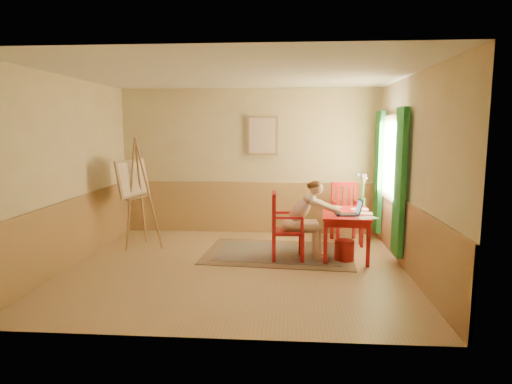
# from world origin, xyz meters

# --- Properties ---
(room) EXTENTS (5.04, 4.54, 2.84)m
(room) POSITION_xyz_m (0.00, 0.00, 1.40)
(room) COLOR tan
(room) RESTS_ON ground
(wainscot) EXTENTS (5.00, 4.50, 1.00)m
(wainscot) POSITION_xyz_m (0.00, 0.80, 0.50)
(wainscot) COLOR #B0834D
(wainscot) RESTS_ON room
(window) EXTENTS (0.12, 2.01, 2.20)m
(window) POSITION_xyz_m (2.42, 1.10, 1.35)
(window) COLOR white
(window) RESTS_ON room
(wall_portrait) EXTENTS (0.60, 0.05, 0.76)m
(wall_portrait) POSITION_xyz_m (0.25, 2.20, 1.90)
(wall_portrait) COLOR #987A52
(wall_portrait) RESTS_ON room
(rug) EXTENTS (2.52, 1.78, 0.02)m
(rug) POSITION_xyz_m (0.61, 0.75, 0.01)
(rug) COLOR #8C7251
(rug) RESTS_ON room
(table) EXTENTS (0.81, 1.25, 0.72)m
(table) POSITION_xyz_m (1.68, 0.71, 0.63)
(table) COLOR red
(table) RESTS_ON room
(chair_left) EXTENTS (0.51, 0.49, 1.06)m
(chair_left) POSITION_xyz_m (0.70, 0.43, 0.53)
(chair_left) COLOR red
(chair_left) RESTS_ON room
(chair_back) EXTENTS (0.53, 0.55, 1.06)m
(chair_back) POSITION_xyz_m (1.80, 1.66, 0.53)
(chair_back) COLOR red
(chair_back) RESTS_ON room
(figure) EXTENTS (0.93, 0.41, 1.25)m
(figure) POSITION_xyz_m (1.02, 0.46, 0.69)
(figure) COLOR #D6B291
(figure) RESTS_ON room
(laptop) EXTENTS (0.42, 0.28, 0.24)m
(laptop) POSITION_xyz_m (1.72, 0.46, 0.77)
(laptop) COLOR #1E2338
(laptop) RESTS_ON table
(papers) EXTENTS (0.77, 1.15, 0.00)m
(papers) POSITION_xyz_m (1.83, 0.73, 0.72)
(papers) COLOR white
(papers) RESTS_ON table
(vase) EXTENTS (0.20, 0.29, 0.57)m
(vase) POSITION_xyz_m (2.02, 1.25, 0.98)
(vase) COLOR #3F724C
(vase) RESTS_ON table
(wastebasket) EXTENTS (0.41, 0.41, 0.32)m
(wastebasket) POSITION_xyz_m (1.64, 0.43, 0.16)
(wastebasket) COLOR #AC201B
(wastebasket) RESTS_ON room
(easel) EXTENTS (0.71, 0.85, 1.90)m
(easel) POSITION_xyz_m (-1.87, 1.02, 1.12)
(easel) COLOR olive
(easel) RESTS_ON room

